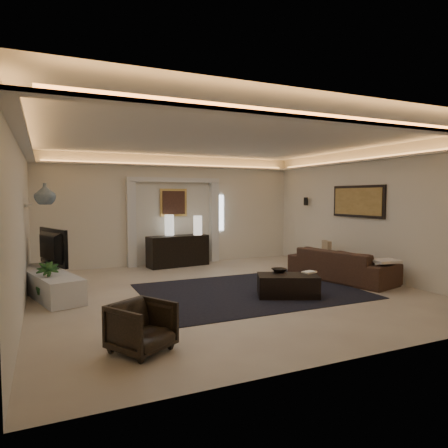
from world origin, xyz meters
name	(u,v)px	position (x,y,z in m)	size (l,w,h in m)	color
floor	(227,291)	(0.00, 0.00, 0.00)	(7.00, 7.00, 0.00)	beige
ceiling	(227,139)	(0.00, 0.00, 2.90)	(7.00, 7.00, 0.00)	white
wall_back	(173,210)	(0.00, 3.50, 1.45)	(7.00, 7.00, 0.00)	silver
wall_front	(360,230)	(0.00, -3.50, 1.45)	(7.00, 7.00, 0.00)	silver
wall_left	(21,220)	(-3.50, 0.00, 1.45)	(7.00, 7.00, 0.00)	silver
wall_right	(368,213)	(3.50, 0.00, 1.45)	(7.00, 7.00, 0.00)	silver
cove_soffit	(227,154)	(0.00, 0.00, 2.62)	(7.00, 7.00, 0.04)	silver
daylight_slit	(219,213)	(1.35, 3.48, 1.35)	(0.25, 0.03, 1.00)	white
area_rug	(251,291)	(0.40, -0.20, 0.01)	(4.00, 3.00, 0.01)	black
pilaster_left	(131,224)	(-1.15, 3.40, 1.10)	(0.22, 0.20, 2.20)	silver
pilaster_right	(214,222)	(1.15, 3.40, 1.10)	(0.22, 0.20, 2.20)	silver
alcove_header	(174,180)	(0.00, 3.40, 2.25)	(2.52, 0.20, 0.12)	silver
painting_frame	(173,203)	(0.00, 3.47, 1.65)	(0.74, 0.04, 0.74)	tan
painting_canvas	(174,203)	(0.00, 3.44, 1.65)	(0.62, 0.02, 0.62)	#4C2D1E
art_panel_frame	(358,201)	(3.47, 0.30, 1.70)	(0.04, 1.64, 0.74)	black
art_panel_gold	(357,201)	(3.44, 0.30, 1.70)	(0.02, 1.50, 0.62)	tan
wall_sconce	(306,201)	(3.38, 2.20, 1.68)	(0.12, 0.12, 0.22)	black
wall_niche	(28,205)	(-3.44, 1.40, 1.65)	(0.10, 0.55, 0.04)	silver
console	(178,251)	(-0.02, 3.03, 0.40)	(1.59, 0.50, 0.79)	black
lamp_left	(169,224)	(-0.18, 3.25, 1.09)	(0.24, 0.24, 0.54)	silver
lamp_right	(198,224)	(0.52, 3.01, 1.09)	(0.23, 0.23, 0.51)	silver
media_ledge	(48,283)	(-3.15, 1.04, 0.23)	(0.58, 2.33, 0.44)	silver
tv	(47,247)	(-3.15, 1.71, 0.82)	(0.17, 1.28, 0.74)	black
figurine	(47,253)	(-3.14, 2.20, 0.64)	(0.15, 0.15, 0.41)	#46291C
ginger_jar	(45,194)	(-3.15, 1.07, 1.86)	(0.37, 0.37, 0.39)	#525D6A
plant	(48,282)	(-3.15, 0.54, 0.34)	(0.39, 0.39, 0.69)	#1D4319
sofa	(341,265)	(2.68, -0.10, 0.34)	(0.90, 2.31, 0.67)	#432A21
throw_blanket	(385,261)	(2.92, -1.09, 0.55)	(0.48, 0.40, 0.05)	silver
throw_pillow	(327,248)	(3.15, 1.00, 0.55)	(0.10, 0.35, 0.35)	tan
coffee_table	(288,286)	(0.82, -0.85, 0.21)	(1.07, 0.58, 0.40)	black
bowl	(279,270)	(0.82, -0.56, 0.44)	(0.27, 0.27, 0.07)	black
magazine	(309,272)	(1.28, -0.85, 0.42)	(0.25, 0.18, 0.03)	white
armchair	(142,327)	(-2.16, -2.31, 0.29)	(0.63, 0.64, 0.59)	black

